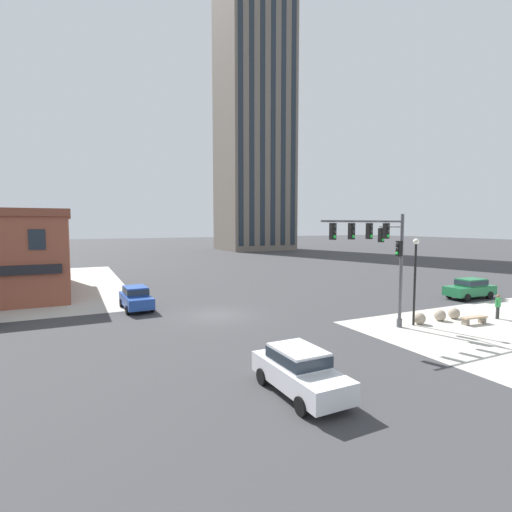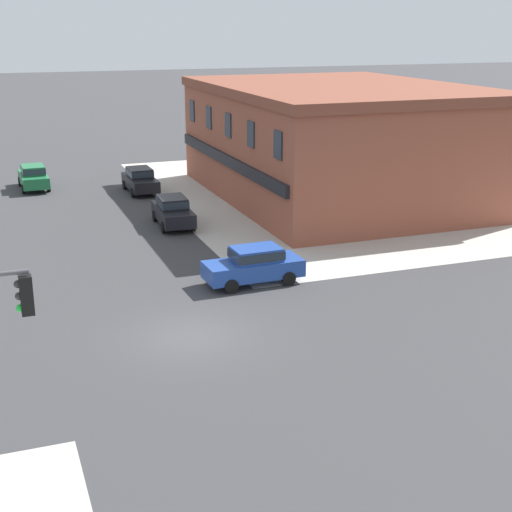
{
  "view_description": "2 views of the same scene",
  "coord_description": "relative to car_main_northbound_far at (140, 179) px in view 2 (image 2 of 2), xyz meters",
  "views": [
    {
      "loc": [
        -8.84,
        -24.4,
        6.17
      ],
      "look_at": [
        4.17,
        2.46,
        3.75
      ],
      "focal_mm": 26.87,
      "sensor_mm": 36.0,
      "label": 1
    },
    {
      "loc": [
        24.99,
        -6.57,
        11.26
      ],
      "look_at": [
        4.21,
        1.09,
        4.27
      ],
      "focal_mm": 52.21,
      "sensor_mm": 36.0,
      "label": 2
    }
  ],
  "objects": [
    {
      "name": "ground_plane",
      "position": [
        25.07,
        -3.38,
        -0.92
      ],
      "size": [
        320.0,
        320.0,
        0.0
      ],
      "primitive_type": "plane",
      "color": "#38383A"
    },
    {
      "name": "sidewalk_far_corner",
      "position": [
        5.07,
        16.62,
        -0.92
      ],
      "size": [
        32.0,
        32.0,
        0.02
      ],
      "primitive_type": "cube",
      "color": "#B7B2A8",
      "rests_on": "ground"
    },
    {
      "name": "car_main_northbound_far",
      "position": [
        0.0,
        0.0,
        0.0
      ],
      "size": [
        4.42,
        1.94,
        1.68
      ],
      "color": "black",
      "rests_on": "ground"
    },
    {
      "name": "car_cross_westbound",
      "position": [
        -3.68,
        -6.82,
        0.0
      ],
      "size": [
        4.44,
        1.97,
        1.68
      ],
      "color": "#1E6B3D",
      "rests_on": "ground"
    },
    {
      "name": "car_main_southbound_far",
      "position": [
        9.4,
        -0.06,
        0.0
      ],
      "size": [
        4.47,
        2.04,
        1.68
      ],
      "color": "black",
      "rests_on": "ground"
    },
    {
      "name": "car_main_southbound_near",
      "position": [
        20.37,
        0.91,
        0.0
      ],
      "size": [
        2.01,
        4.46,
        1.68
      ],
      "color": "#23479E",
      "rests_on": "ground"
    },
    {
      "name": "storefront_block_near_corner",
      "position": [
        5.62,
        12.13,
        2.8
      ],
      "size": [
        21.33,
        15.43,
        7.41
      ],
      "color": "brown",
      "rests_on": "ground"
    }
  ]
}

